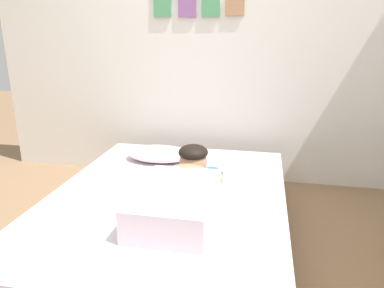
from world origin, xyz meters
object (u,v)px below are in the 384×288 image
cell_phone (210,207)px  coffee_cup (212,174)px  person_lying (181,190)px  pillow (159,154)px  bed (168,219)px

cell_phone → coffee_cup: bearing=96.4°
person_lying → cell_phone: (0.17, 0.01, -0.10)m
person_lying → coffee_cup: bearing=75.5°
person_lying → coffee_cup: (0.12, 0.46, -0.07)m
pillow → coffee_cup: size_ratio=4.16×
person_lying → cell_phone: person_lying is taller
bed → person_lying: size_ratio=2.17×
coffee_cup → pillow: bearing=148.6°
bed → cell_phone: (0.29, -0.13, 0.18)m
bed → pillow: bearing=111.2°
bed → pillow: pillow is taller
person_lying → bed: bearing=130.4°
person_lying → pillow: bearing=115.6°
pillow → person_lying: size_ratio=0.57×
bed → person_lying: person_lying is taller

